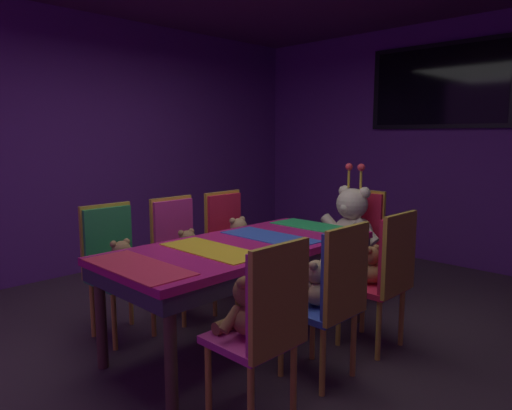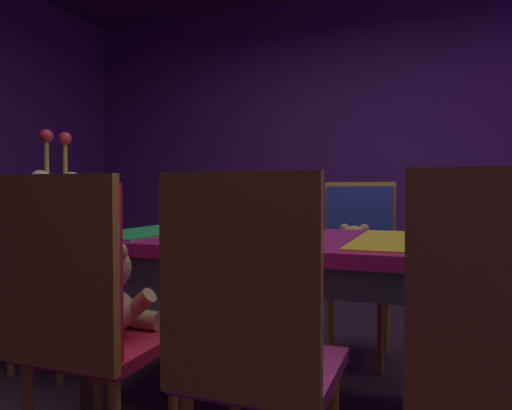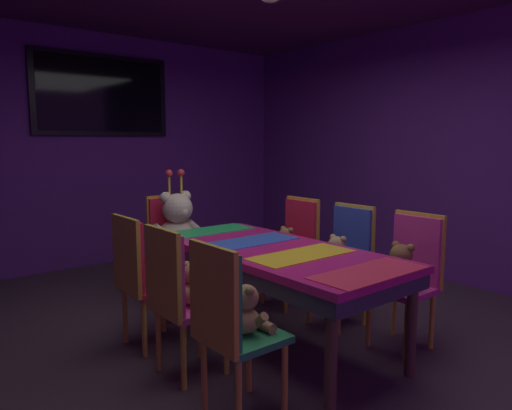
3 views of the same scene
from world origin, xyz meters
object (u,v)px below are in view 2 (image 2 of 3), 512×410
object	(u,v)px
teddy_left_1	(268,318)
chair_right_1	(358,249)
teddy_left_0	(500,344)
teddy_right_2	(249,251)
chair_left_1	(249,326)
teddy_left_2	(108,296)
throne_chair	(39,254)
chair_left_2	(77,305)
chair_right_2	(258,245)
teddy_right_1	(354,255)
banquet_table	(326,259)
king_teddy_bear	(63,234)
chair_left_0	(510,358)
teddy_right_0	(474,257)
chair_right_0	(471,254)

from	to	relation	value
teddy_left_1	chair_right_1	xyz separation A→B (m)	(1.47, -0.04, 0.02)
teddy_left_0	teddy_right_2	bearing A→B (deg)	40.54
chair_left_1	teddy_left_1	world-z (taller)	chair_left_1
chair_right_1	teddy_left_2	bearing A→B (deg)	-22.29
chair_right_1	throne_chair	distance (m)	1.75
chair_left_2	teddy_left_2	xyz separation A→B (m)	(0.15, 0.00, -0.00)
chair_right_1	throne_chair	bearing A→B (deg)	-62.73
chair_left_2	chair_right_1	size ratio (longest dim) A/B	1.00
chair_right_2	teddy_right_2	xyz separation A→B (m)	(-0.14, 0.00, -0.02)
chair_left_1	teddy_right_1	xyz separation A→B (m)	(1.47, -0.04, -0.01)
banquet_table	chair_left_1	world-z (taller)	chair_left_1
chair_right_1	king_teddy_bear	bearing A→B (deg)	-60.05
chair_left_0	king_teddy_bear	distance (m)	2.11
teddy_right_0	throne_chair	distance (m)	2.26
chair_right_0	throne_chair	size ratio (longest dim) A/B	1.00
chair_right_0	teddy_right_0	size ratio (longest dim) A/B	2.83
chair_left_0	teddy_right_2	distance (m)	1.90
banquet_table	teddy_right_2	world-z (taller)	banquet_table
chair_right_0	teddy_right_0	distance (m)	0.15
chair_left_2	throne_chair	size ratio (longest dim) A/B	1.00
chair_right_2	banquet_table	bearing A→B (deg)	36.74
chair_left_0	teddy_left_0	world-z (taller)	chair_left_0
teddy_right_1	chair_right_0	bearing A→B (deg)	104.89
throne_chair	king_teddy_bear	size ratio (longest dim) A/B	1.25
chair_right_0	teddy_right_1	distance (m)	0.62
teddy_left_0	teddy_left_1	world-z (taller)	teddy_left_0
chair_right_2	chair_right_0	bearing A→B (deg)	90.46
teddy_left_0	throne_chair	size ratio (longest dim) A/B	0.30
chair_right_0	chair_right_2	distance (m)	1.21
chair_right_0	teddy_right_1	world-z (taller)	chair_right_0
chair_left_0	teddy_right_0	world-z (taller)	chair_left_0
teddy_left_1	teddy_right_1	distance (m)	1.33
teddy_left_2	chair_right_0	xyz separation A→B (m)	(1.47, -1.19, 0.00)
teddy_right_1	teddy_right_2	size ratio (longest dim) A/B	1.07
chair_right_2	chair_right_1	bearing A→B (deg)	89.56
chair_left_0	teddy_left_2	size ratio (longest dim) A/B	2.98
chair_left_1	chair_right_1	world-z (taller)	same
chair_left_1	teddy_left_2	xyz separation A→B (m)	(0.16, 0.56, -0.00)
king_teddy_bear	teddy_right_1	bearing A→B (deg)	25.30
chair_left_0	chair_right_2	bearing A→B (deg)	35.23
chair_right_0	king_teddy_bear	bearing A→B (deg)	-67.68
chair_left_0	king_teddy_bear	world-z (taller)	king_teddy_bear
teddy_left_2	chair_right_1	world-z (taller)	chair_right_1
teddy_right_2	throne_chair	bearing A→B (deg)	-54.78
teddy_right_2	king_teddy_bear	world-z (taller)	king_teddy_bear
chair_right_1	throne_chair	size ratio (longest dim) A/B	1.00
chair_left_1	teddy_right_2	bearing A→B (deg)	21.34
chair_right_1	chair_right_2	xyz separation A→B (m)	(0.00, 0.62, 0.00)
teddy_left_2	teddy_right_2	world-z (taller)	teddy_left_2
throne_chair	teddy_right_1	bearing A→B (deg)	22.92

